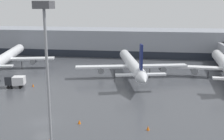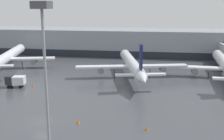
{
  "view_description": "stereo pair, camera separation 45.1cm",
  "coord_description": "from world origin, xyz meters",
  "px_view_note": "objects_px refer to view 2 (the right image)",
  "views": [
    {
      "loc": [
        16.56,
        -38.46,
        17.8
      ],
      "look_at": [
        7.55,
        23.66,
        3.0
      ],
      "focal_mm": 45.0,
      "sensor_mm": 36.0,
      "label": 1
    },
    {
      "loc": [
        17.0,
        -38.4,
        17.8
      ],
      "look_at": [
        7.55,
        23.66,
        3.0
      ],
      "focal_mm": 45.0,
      "sensor_mm": 36.0,
      "label": 2
    }
  ],
  "objects_px": {
    "parked_jet_2": "(7,57)",
    "traffic_cone_1": "(78,122)",
    "traffic_cone_4": "(33,85)",
    "apron_light_mast_1": "(43,38)",
    "service_truck_1": "(15,80)",
    "traffic_cone_3": "(147,128)",
    "parked_jet_1": "(132,64)"
  },
  "relations": [
    {
      "from": "parked_jet_2",
      "to": "traffic_cone_1",
      "type": "xyz_separation_m",
      "value": [
        29.72,
        -33.55,
        -2.95
      ]
    },
    {
      "from": "traffic_cone_4",
      "to": "parked_jet_2",
      "type": "bearing_deg",
      "value": 132.7
    },
    {
      "from": "traffic_cone_1",
      "to": "apron_light_mast_1",
      "type": "distance_m",
      "value": 17.34
    },
    {
      "from": "service_truck_1",
      "to": "traffic_cone_3",
      "type": "relative_size",
      "value": 6.48
    },
    {
      "from": "parked_jet_1",
      "to": "service_truck_1",
      "type": "bearing_deg",
      "value": 103.2
    },
    {
      "from": "parked_jet_2",
      "to": "apron_light_mast_1",
      "type": "height_order",
      "value": "apron_light_mast_1"
    },
    {
      "from": "parked_jet_1",
      "to": "traffic_cone_1",
      "type": "height_order",
      "value": "parked_jet_1"
    },
    {
      "from": "traffic_cone_1",
      "to": "apron_light_mast_1",
      "type": "xyz_separation_m",
      "value": [
        -0.62,
        -10.21,
        13.99
      ]
    },
    {
      "from": "service_truck_1",
      "to": "traffic_cone_4",
      "type": "bearing_deg",
      "value": -172.29
    },
    {
      "from": "parked_jet_1",
      "to": "service_truck_1",
      "type": "relative_size",
      "value": 7.74
    },
    {
      "from": "parked_jet_1",
      "to": "traffic_cone_4",
      "type": "height_order",
      "value": "parked_jet_1"
    },
    {
      "from": "parked_jet_2",
      "to": "service_truck_1",
      "type": "distance_m",
      "value": 20.25
    },
    {
      "from": "service_truck_1",
      "to": "traffic_cone_1",
      "type": "bearing_deg",
      "value": 127.58
    },
    {
      "from": "service_truck_1",
      "to": "traffic_cone_1",
      "type": "relative_size",
      "value": 6.84
    },
    {
      "from": "parked_jet_2",
      "to": "traffic_cone_4",
      "type": "bearing_deg",
      "value": -150.71
    },
    {
      "from": "parked_jet_2",
      "to": "service_truck_1",
      "type": "relative_size",
      "value": 8.58
    },
    {
      "from": "parked_jet_1",
      "to": "traffic_cone_1",
      "type": "distance_m",
      "value": 29.6
    },
    {
      "from": "traffic_cone_3",
      "to": "traffic_cone_4",
      "type": "bearing_deg",
      "value": 144.1
    },
    {
      "from": "parked_jet_2",
      "to": "traffic_cone_1",
      "type": "bearing_deg",
      "value": -151.88
    },
    {
      "from": "traffic_cone_1",
      "to": "traffic_cone_3",
      "type": "relative_size",
      "value": 0.95
    },
    {
      "from": "parked_jet_2",
      "to": "apron_light_mast_1",
      "type": "xyz_separation_m",
      "value": [
        29.1,
        -43.77,
        11.05
      ]
    },
    {
      "from": "parked_jet_2",
      "to": "traffic_cone_3",
      "type": "xyz_separation_m",
      "value": [
        40.12,
        -34.27,
        -2.93
      ]
    },
    {
      "from": "parked_jet_1",
      "to": "apron_light_mast_1",
      "type": "height_order",
      "value": "apron_light_mast_1"
    },
    {
      "from": "service_truck_1",
      "to": "parked_jet_2",
      "type": "bearing_deg",
      "value": -67.59
    },
    {
      "from": "apron_light_mast_1",
      "to": "traffic_cone_3",
      "type": "bearing_deg",
      "value": 40.74
    },
    {
      "from": "parked_jet_1",
      "to": "traffic_cone_3",
      "type": "distance_m",
      "value": 30.09
    },
    {
      "from": "traffic_cone_3",
      "to": "apron_light_mast_1",
      "type": "relative_size",
      "value": 0.04
    },
    {
      "from": "parked_jet_2",
      "to": "traffic_cone_4",
      "type": "relative_size",
      "value": 53.58
    },
    {
      "from": "service_truck_1",
      "to": "apron_light_mast_1",
      "type": "bearing_deg",
      "value": 113.2
    },
    {
      "from": "service_truck_1",
      "to": "parked_jet_1",
      "type": "bearing_deg",
      "value": -164.21
    },
    {
      "from": "parked_jet_1",
      "to": "traffic_cone_3",
      "type": "height_order",
      "value": "parked_jet_1"
    },
    {
      "from": "apron_light_mast_1",
      "to": "parked_jet_1",
      "type": "bearing_deg",
      "value": 80.68
    }
  ]
}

